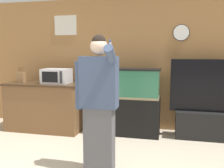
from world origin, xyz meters
TOP-DOWN VIEW (x-y plane):
  - wall_back_paneled at (0.00, 2.48)m, footprint 10.00×0.08m
  - counter_island at (-1.35, 1.90)m, footprint 1.50×0.64m
  - microwave at (-1.09, 1.92)m, footprint 0.50×0.41m
  - knife_block at (-1.84, 1.89)m, footprint 0.15×0.10m
  - aquarium_on_stand at (0.29, 2.02)m, footprint 1.16×0.47m
  - tv_on_stand at (1.69, 2.09)m, footprint 1.31×0.40m
  - person_standing at (0.17, 0.44)m, footprint 0.55×0.41m

SIDE VIEW (x-z plane):
  - tv_on_stand at x=1.69m, z-range -0.29..1.12m
  - counter_island at x=-1.35m, z-range 0.00..0.94m
  - aquarium_on_stand at x=0.29m, z-range 0.00..1.24m
  - person_standing at x=0.17m, z-range 0.04..1.78m
  - knife_block at x=-1.84m, z-range 0.89..1.20m
  - microwave at x=-1.09m, z-range 0.94..1.21m
  - wall_back_paneled at x=0.00m, z-range 0.00..2.60m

